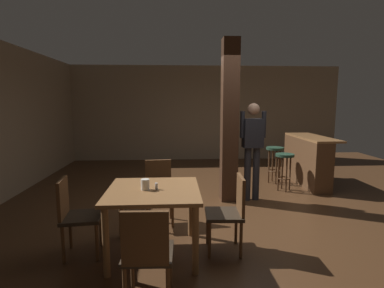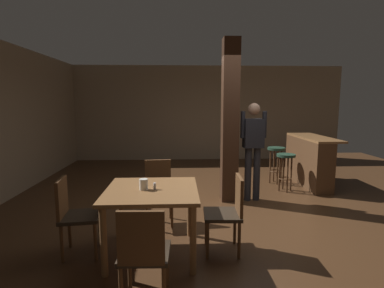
{
  "view_description": "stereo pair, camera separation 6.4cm",
  "coord_description": "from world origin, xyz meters",
  "px_view_note": "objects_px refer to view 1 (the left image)",
  "views": [
    {
      "loc": [
        -0.97,
        -4.52,
        1.74
      ],
      "look_at": [
        -0.7,
        0.14,
        1.08
      ],
      "focal_mm": 28.0,
      "sensor_mm": 36.0,
      "label": 1
    },
    {
      "loc": [
        -0.91,
        -4.53,
        1.74
      ],
      "look_at": [
        -0.7,
        0.14,
        1.08
      ],
      "focal_mm": 28.0,
      "sensor_mm": 36.0,
      "label": 2
    }
  ],
  "objects_px": {
    "dining_table": "(154,199)",
    "salt_shaker": "(156,186)",
    "chair_north": "(159,188)",
    "chair_west": "(75,213)",
    "bar_counter": "(306,160)",
    "chair_east": "(230,210)",
    "chair_south": "(147,251)",
    "bar_stool_mid": "(275,156)",
    "napkin_cup": "(145,184)",
    "bar_stool_near": "(285,163)",
    "standing_person": "(253,144)"
  },
  "relations": [
    {
      "from": "napkin_cup",
      "to": "bar_counter",
      "type": "relative_size",
      "value": 0.08
    },
    {
      "from": "chair_east",
      "to": "salt_shaker",
      "type": "distance_m",
      "value": 0.9
    },
    {
      "from": "dining_table",
      "to": "chair_south",
      "type": "height_order",
      "value": "chair_south"
    },
    {
      "from": "chair_north",
      "to": "bar_stool_near",
      "type": "bearing_deg",
      "value": 30.86
    },
    {
      "from": "chair_east",
      "to": "napkin_cup",
      "type": "bearing_deg",
      "value": -178.5
    },
    {
      "from": "chair_west",
      "to": "bar_counter",
      "type": "xyz_separation_m",
      "value": [
        3.93,
        2.8,
        0.01
      ]
    },
    {
      "from": "chair_west",
      "to": "bar_stool_mid",
      "type": "distance_m",
      "value": 4.38
    },
    {
      "from": "salt_shaker",
      "to": "bar_counter",
      "type": "distance_m",
      "value": 4.14
    },
    {
      "from": "chair_south",
      "to": "chair_east",
      "type": "bearing_deg",
      "value": 46.7
    },
    {
      "from": "dining_table",
      "to": "bar_stool_near",
      "type": "distance_m",
      "value": 3.36
    },
    {
      "from": "dining_table",
      "to": "standing_person",
      "type": "xyz_separation_m",
      "value": [
        1.61,
        1.83,
        0.35
      ]
    },
    {
      "from": "bar_stool_near",
      "to": "bar_stool_mid",
      "type": "xyz_separation_m",
      "value": [
        -0.0,
        0.58,
        0.03
      ]
    },
    {
      "from": "chair_south",
      "to": "bar_stool_mid",
      "type": "height_order",
      "value": "chair_south"
    },
    {
      "from": "chair_west",
      "to": "bar_counter",
      "type": "relative_size",
      "value": 0.55
    },
    {
      "from": "chair_south",
      "to": "chair_north",
      "type": "bearing_deg",
      "value": 89.92
    },
    {
      "from": "chair_east",
      "to": "chair_south",
      "type": "bearing_deg",
      "value": -133.3
    },
    {
      "from": "chair_west",
      "to": "chair_north",
      "type": "xyz_separation_m",
      "value": [
        0.9,
        0.91,
        0.0
      ]
    },
    {
      "from": "chair_north",
      "to": "chair_west",
      "type": "bearing_deg",
      "value": -134.45
    },
    {
      "from": "chair_west",
      "to": "chair_east",
      "type": "bearing_deg",
      "value": -0.25
    },
    {
      "from": "bar_counter",
      "to": "standing_person",
      "type": "bearing_deg",
      "value": -145.64
    },
    {
      "from": "bar_counter",
      "to": "napkin_cup",
      "type": "bearing_deg",
      "value": -137.87
    },
    {
      "from": "bar_stool_mid",
      "to": "dining_table",
      "type": "bearing_deg",
      "value": -129.22
    },
    {
      "from": "chair_north",
      "to": "bar_stool_near",
      "type": "xyz_separation_m",
      "value": [
        2.38,
        1.42,
        0.05
      ]
    },
    {
      "from": "bar_stool_mid",
      "to": "napkin_cup",
      "type": "bearing_deg",
      "value": -130.04
    },
    {
      "from": "chair_south",
      "to": "bar_stool_near",
      "type": "xyz_separation_m",
      "value": [
        2.39,
        3.27,
        0.05
      ]
    },
    {
      "from": "dining_table",
      "to": "salt_shaker",
      "type": "xyz_separation_m",
      "value": [
        0.04,
        -0.02,
        0.15
      ]
    },
    {
      "from": "chair_west",
      "to": "bar_stool_mid",
      "type": "bearing_deg",
      "value": 41.67
    },
    {
      "from": "standing_person",
      "to": "bar_counter",
      "type": "height_order",
      "value": "standing_person"
    },
    {
      "from": "chair_north",
      "to": "chair_south",
      "type": "relative_size",
      "value": 1.0
    },
    {
      "from": "dining_table",
      "to": "salt_shaker",
      "type": "relative_size",
      "value": 13.76
    },
    {
      "from": "chair_north",
      "to": "bar_stool_near",
      "type": "relative_size",
      "value": 1.21
    },
    {
      "from": "chair_west",
      "to": "chair_east",
      "type": "xyz_separation_m",
      "value": [
        1.77,
        -0.01,
        0.0
      ]
    },
    {
      "from": "napkin_cup",
      "to": "bar_stool_near",
      "type": "height_order",
      "value": "napkin_cup"
    },
    {
      "from": "bar_stool_near",
      "to": "chair_north",
      "type": "bearing_deg",
      "value": -149.14
    },
    {
      "from": "bar_counter",
      "to": "bar_stool_mid",
      "type": "relative_size",
      "value": 2.07
    },
    {
      "from": "chair_east",
      "to": "bar_stool_mid",
      "type": "relative_size",
      "value": 1.14
    },
    {
      "from": "salt_shaker",
      "to": "bar_stool_mid",
      "type": "height_order",
      "value": "salt_shaker"
    },
    {
      "from": "chair_east",
      "to": "chair_north",
      "type": "distance_m",
      "value": 1.27
    },
    {
      "from": "bar_stool_mid",
      "to": "chair_south",
      "type": "bearing_deg",
      "value": -121.75
    },
    {
      "from": "chair_south",
      "to": "napkin_cup",
      "type": "distance_m",
      "value": 0.96
    },
    {
      "from": "chair_south",
      "to": "bar_stool_near",
      "type": "bearing_deg",
      "value": 53.89
    },
    {
      "from": "bar_stool_mid",
      "to": "chair_east",
      "type": "bearing_deg",
      "value": -117.3
    },
    {
      "from": "dining_table",
      "to": "napkin_cup",
      "type": "distance_m",
      "value": 0.2
    },
    {
      "from": "dining_table",
      "to": "standing_person",
      "type": "distance_m",
      "value": 2.46
    },
    {
      "from": "dining_table",
      "to": "chair_south",
      "type": "relative_size",
      "value": 1.16
    },
    {
      "from": "chair_north",
      "to": "salt_shaker",
      "type": "bearing_deg",
      "value": -88.42
    },
    {
      "from": "chair_east",
      "to": "bar_counter",
      "type": "relative_size",
      "value": 0.55
    },
    {
      "from": "napkin_cup",
      "to": "bar_stool_near",
      "type": "xyz_separation_m",
      "value": [
        2.48,
        2.37,
        -0.27
      ]
    },
    {
      "from": "dining_table",
      "to": "chair_north",
      "type": "relative_size",
      "value": 1.16
    },
    {
      "from": "chair_south",
      "to": "dining_table",
      "type": "bearing_deg",
      "value": 90.48
    }
  ]
}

